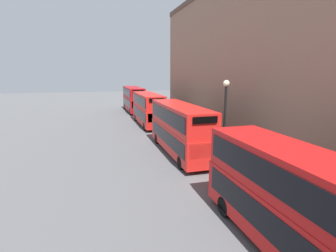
{
  "coord_description": "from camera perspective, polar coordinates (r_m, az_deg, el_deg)",
  "views": [
    {
      "loc": [
        -5.52,
        -0.44,
        7.01
      ],
      "look_at": [
        0.48,
        20.38,
        2.57
      ],
      "focal_mm": 28.0,
      "sensor_mm": 36.0,
      "label": 1
    }
  ],
  "objects": [
    {
      "name": "bus_leading",
      "position": [
        11.06,
        27.25,
        -14.91
      ],
      "size": [
        2.59,
        10.4,
        4.19
      ],
      "color": "red",
      "rests_on": "ground"
    },
    {
      "name": "bus_second_in_queue",
      "position": [
        22.65,
        2.6,
        -0.24
      ],
      "size": [
        2.59,
        10.54,
        4.3
      ],
      "color": "red",
      "rests_on": "ground"
    },
    {
      "name": "bus_third_in_queue",
      "position": [
        35.41,
        -4.35,
        3.97
      ],
      "size": [
        2.59,
        10.04,
        4.22
      ],
      "color": "red",
      "rests_on": "ground"
    },
    {
      "name": "bus_trailing",
      "position": [
        47.98,
        -7.52,
        6.01
      ],
      "size": [
        2.59,
        10.5,
        4.39
      ],
      "color": "#A80F14",
      "rests_on": "ground"
    },
    {
      "name": "street_lamp",
      "position": [
        18.64,
        12.27,
        2.08
      ],
      "size": [
        0.44,
        0.44,
        6.5
      ],
      "color": "black",
      "rests_on": "ground"
    },
    {
      "name": "pedestrian",
      "position": [
        18.72,
        15.99,
        -8.5
      ],
      "size": [
        0.36,
        0.36,
        1.58
      ],
      "color": "#26262D",
      "rests_on": "ground"
    }
  ]
}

